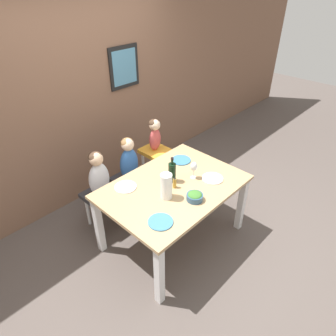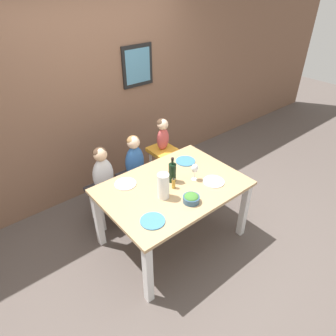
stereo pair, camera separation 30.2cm
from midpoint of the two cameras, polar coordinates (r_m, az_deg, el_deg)
name	(u,v)px [view 2 (the right image)]	position (r m, az deg, el deg)	size (l,w,h in m)	color
ground_plane	(172,238)	(3.59, 3.28, -13.19)	(14.00, 14.00, 0.00)	#564C47
wall_back	(97,92)	(3.85, -11.12, 13.92)	(10.00, 0.09, 2.70)	brown
dining_table	(173,193)	(3.14, 3.66, -4.92)	(1.46, 1.03, 0.76)	tan
chair_far_left	(106,195)	(3.61, -9.40, -5.09)	(0.37, 0.41, 0.45)	silver
chair_far_center	(136,181)	(3.79, -3.84, -2.54)	(0.37, 0.41, 0.45)	silver
chair_right_highchair	(163,159)	(3.93, 1.25, 1.63)	(0.31, 0.35, 0.68)	silver
person_child_left	(102,169)	(3.40, -9.96, -0.32)	(0.25, 0.16, 0.56)	silver
person_child_center	(134,156)	(3.59, -4.06, 2.14)	(0.25, 0.16, 0.56)	#3366B2
person_baby_right	(163,132)	(3.74, 1.31, 6.77)	(0.18, 0.14, 0.42)	#C64C4C
wine_bottle	(172,172)	(3.08, 3.64, -0.91)	(0.08, 0.08, 0.29)	black
paper_towel_roll	(163,186)	(2.85, 2.13, -3.55)	(0.11, 0.11, 0.27)	white
wine_glass_near	(195,169)	(3.11, 7.91, -0.21)	(0.07, 0.07, 0.19)	white
salad_bowl_large	(191,198)	(2.87, 7.48, -5.85)	(0.16, 0.16, 0.08)	#335675
dinner_plate_front_left	(153,221)	(2.67, 0.33, -10.18)	(0.22, 0.22, 0.01)	teal
dinner_plate_back_left	(125,184)	(3.10, -5.37, -3.12)	(0.22, 0.22, 0.01)	silver
dinner_plate_back_right	(185,161)	(3.47, 5.84, 1.24)	(0.22, 0.22, 0.01)	teal
dinner_plate_front_right	(214,182)	(3.18, 11.38, -2.65)	(0.22, 0.22, 0.01)	silver
condiment_bottle_hot_sauce	(174,183)	(3.02, 3.94, -2.98)	(0.04, 0.04, 0.13)	#BC8E33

